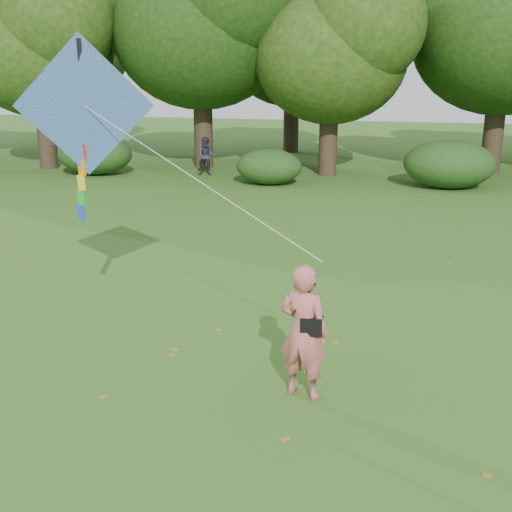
# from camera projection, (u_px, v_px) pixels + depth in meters

# --- Properties ---
(ground) EXTENTS (100.00, 100.00, 0.00)m
(ground) POSITION_uv_depth(u_px,v_px,m) (290.00, 400.00, 9.15)
(ground) COLOR #265114
(ground) RESTS_ON ground
(man_kite_flyer) EXTENTS (0.82, 0.64, 1.98)m
(man_kite_flyer) POSITION_uv_depth(u_px,v_px,m) (303.00, 332.00, 9.01)
(man_kite_flyer) COLOR #C65F5D
(man_kite_flyer) RESTS_ON ground
(bystander_left) EXTENTS (0.93, 0.79, 1.66)m
(bystander_left) POSITION_uv_depth(u_px,v_px,m) (207.00, 156.00, 27.96)
(bystander_left) COLOR #2B2C39
(bystander_left) RESTS_ON ground
(crossbody_bag) EXTENTS (0.43, 0.20, 0.75)m
(crossbody_bag) POSITION_uv_depth(u_px,v_px,m) (312.00, 325.00, 8.91)
(crossbody_bag) COLOR black
(crossbody_bag) RESTS_ON ground
(flying_kite) EXTENTS (5.31, 1.94, 3.08)m
(flying_kite) POSITION_uv_depth(u_px,v_px,m) (84.00, 109.00, 10.49)
(flying_kite) COLOR #2946B4
(flying_kite) RESTS_ON ground
(tree_line) EXTENTS (54.70, 15.30, 9.48)m
(tree_line) POSITION_uv_depth(u_px,v_px,m) (421.00, 43.00, 28.56)
(tree_line) COLOR #3A2D1E
(tree_line) RESTS_ON ground
(shrub_band) EXTENTS (39.15, 3.22, 1.88)m
(shrub_band) POSITION_uv_depth(u_px,v_px,m) (352.00, 164.00, 25.50)
(shrub_band) COLOR #264919
(shrub_band) RESTS_ON ground
(fallen_leaves) EXTENTS (5.32, 11.00, 0.01)m
(fallen_leaves) POSITION_uv_depth(u_px,v_px,m) (282.00, 356.00, 10.53)
(fallen_leaves) COLOR olive
(fallen_leaves) RESTS_ON ground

